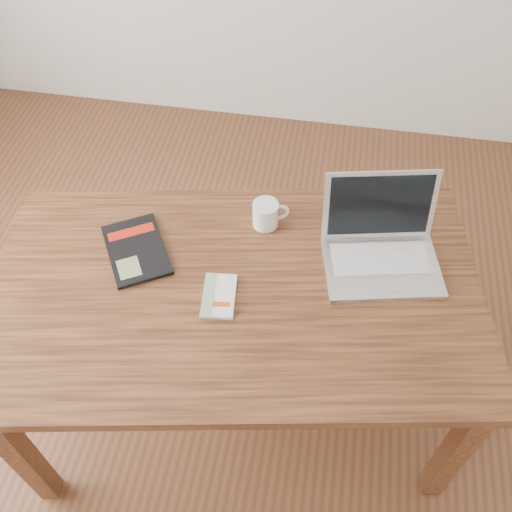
% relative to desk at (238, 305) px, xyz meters
% --- Properties ---
extents(room, '(4.04, 4.04, 2.70)m').
position_rel_desk_xyz_m(room, '(-0.22, -0.16, 0.69)').
color(room, '#55321D').
rests_on(room, ground).
extents(desk, '(1.67, 1.14, 0.75)m').
position_rel_desk_xyz_m(desk, '(0.00, 0.00, 0.00)').
color(desk, '#522D18').
rests_on(desk, ground).
extents(white_guidebook, '(0.12, 0.17, 0.01)m').
position_rel_desk_xyz_m(white_guidebook, '(-0.05, -0.04, 0.10)').
color(white_guidebook, silver).
rests_on(white_guidebook, desk).
extents(black_guidebook, '(0.29, 0.33, 0.01)m').
position_rel_desk_xyz_m(black_guidebook, '(-0.35, 0.09, 0.10)').
color(black_guidebook, black).
rests_on(black_guidebook, desk).
extents(laptop, '(0.42, 0.38, 0.25)m').
position_rel_desk_xyz_m(laptop, '(0.43, 0.21, 0.14)').
color(laptop, silver).
rests_on(laptop, desk).
extents(coffee_mug, '(0.12, 0.09, 0.09)m').
position_rel_desk_xyz_m(coffee_mug, '(0.05, 0.29, 0.14)').
color(coffee_mug, white).
rests_on(coffee_mug, desk).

